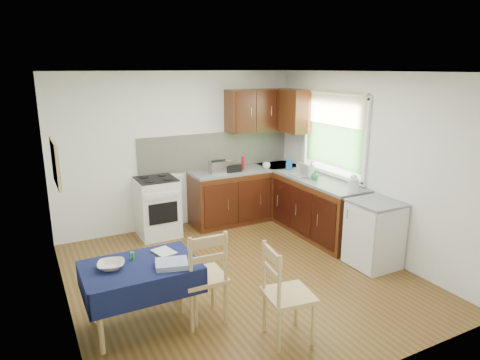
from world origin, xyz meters
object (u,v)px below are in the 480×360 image
dining_table (141,274)px  chair_near (284,291)px  chair_far (204,274)px  kettle (354,184)px  dish_rack (304,174)px  toaster (218,167)px  sandwich_press (231,167)px

dining_table → chair_near: bearing=-44.4°
chair_near → chair_far: bearing=48.9°
chair_far → kettle: size_ratio=4.11×
dining_table → chair_far: 0.62m
dish_rack → chair_near: bearing=-125.3°
chair_far → dish_rack: size_ratio=2.46×
chair_far → kettle: (2.48, 0.62, 0.48)m
chair_far → dining_table: bearing=-18.4°
dining_table → dish_rack: dish_rack is taller
dining_table → chair_far: size_ratio=1.10×
chair_far → toaster: (1.29, 2.44, 0.47)m
chair_far → toaster: 2.80m
toaster → chair_far: bearing=-107.2°
dish_rack → chair_far: bearing=-141.5°
chair_far → chair_near: size_ratio=1.04×
dining_table → kettle: 3.12m
chair_far → toaster: toaster is taller
dish_rack → sandwich_press: bearing=143.2°
toaster → dining_table: bearing=-119.5°
sandwich_press → dish_rack: dish_rack is taller
dining_table → toaster: bearing=42.6°
chair_near → kettle: bearing=-49.1°
dining_table → chair_near: (1.13, -0.86, -0.05)m
dining_table → chair_far: bearing=-28.2°
dish_rack → kettle: kettle is taller
sandwich_press → kettle: kettle is taller
dish_rack → kettle: 1.07m
toaster → dish_rack: size_ratio=0.69×
toaster → kettle: kettle is taller
chair_far → kettle: 2.60m
chair_near → dish_rack: (1.89, 2.32, 0.41)m
chair_near → dish_rack: 3.02m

